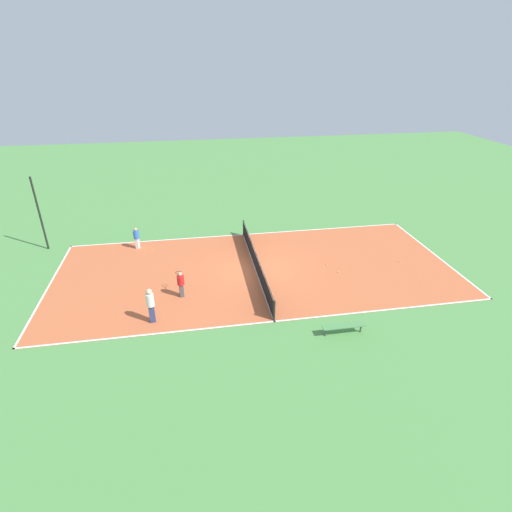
{
  "coord_description": "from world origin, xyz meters",
  "views": [
    {
      "loc": [
        -19.93,
        3.43,
        11.17
      ],
      "look_at": [
        0.0,
        0.0,
        0.9
      ],
      "focal_mm": 28.0,
      "sensor_mm": 36.0,
      "label": 1
    }
  ],
  "objects_px": {
    "bench": "(344,327)",
    "tennis_ball_right_alley": "(400,261)",
    "tennis_ball_far_baseline": "(152,249)",
    "tennis_ball_left_sideline": "(327,265)",
    "player_coach_red": "(181,283)",
    "fence_post_back_right": "(40,214)",
    "tennis_net": "(256,261)",
    "player_near_blue": "(136,237)",
    "tennis_ball_midcourt": "(338,272)",
    "player_far_white": "(151,303)"
  },
  "relations": [
    {
      "from": "tennis_ball_far_baseline",
      "to": "tennis_ball_right_alley",
      "type": "distance_m",
      "value": 15.38
    },
    {
      "from": "tennis_ball_midcourt",
      "to": "player_coach_red",
      "type": "bearing_deg",
      "value": 96.35
    },
    {
      "from": "bench",
      "to": "player_coach_red",
      "type": "bearing_deg",
      "value": -31.61
    },
    {
      "from": "tennis_net",
      "to": "player_coach_red",
      "type": "distance_m",
      "value": 4.75
    },
    {
      "from": "player_far_white",
      "to": "tennis_ball_midcourt",
      "type": "distance_m",
      "value": 10.64
    },
    {
      "from": "tennis_ball_midcourt",
      "to": "player_far_white",
      "type": "bearing_deg",
      "value": 106.37
    },
    {
      "from": "bench",
      "to": "tennis_ball_far_baseline",
      "type": "xyz_separation_m",
      "value": [
        10.25,
        8.94,
        -0.34
      ]
    },
    {
      "from": "tennis_ball_right_alley",
      "to": "tennis_ball_midcourt",
      "type": "height_order",
      "value": "same"
    },
    {
      "from": "tennis_ball_far_baseline",
      "to": "tennis_ball_left_sideline",
      "type": "distance_m",
      "value": 11.05
    },
    {
      "from": "tennis_net",
      "to": "tennis_ball_far_baseline",
      "type": "relative_size",
      "value": 148.21
    },
    {
      "from": "tennis_net",
      "to": "tennis_ball_left_sideline",
      "type": "height_order",
      "value": "tennis_net"
    },
    {
      "from": "tennis_ball_far_baseline",
      "to": "tennis_ball_right_alley",
      "type": "xyz_separation_m",
      "value": [
        -4.3,
        -14.77,
        0.0
      ]
    },
    {
      "from": "player_near_blue",
      "to": "tennis_ball_left_sideline",
      "type": "distance_m",
      "value": 12.01
    },
    {
      "from": "player_coach_red",
      "to": "tennis_ball_midcourt",
      "type": "distance_m",
      "value": 8.91
    },
    {
      "from": "player_coach_red",
      "to": "player_far_white",
      "type": "distance_m",
      "value": 2.43
    },
    {
      "from": "fence_post_back_right",
      "to": "bench",
      "type": "bearing_deg",
      "value": -126.63
    },
    {
      "from": "tennis_net",
      "to": "tennis_ball_far_baseline",
      "type": "distance_m",
      "value": 7.2
    },
    {
      "from": "tennis_ball_far_baseline",
      "to": "fence_post_back_right",
      "type": "relative_size",
      "value": 0.01
    },
    {
      "from": "tennis_ball_right_alley",
      "to": "player_coach_red",
      "type": "bearing_deg",
      "value": 97.07
    },
    {
      "from": "bench",
      "to": "tennis_ball_left_sideline",
      "type": "xyz_separation_m",
      "value": [
        6.3,
        -1.38,
        -0.34
      ]
    },
    {
      "from": "tennis_ball_left_sideline",
      "to": "fence_post_back_right",
      "type": "distance_m",
      "value": 17.81
    },
    {
      "from": "player_near_blue",
      "to": "tennis_ball_midcourt",
      "type": "xyz_separation_m",
      "value": [
        -5.24,
        -11.57,
        -0.75
      ]
    },
    {
      "from": "tennis_net",
      "to": "fence_post_back_right",
      "type": "bearing_deg",
      "value": 68.32
    },
    {
      "from": "bench",
      "to": "tennis_ball_left_sideline",
      "type": "height_order",
      "value": "bench"
    },
    {
      "from": "tennis_net",
      "to": "tennis_ball_midcourt",
      "type": "bearing_deg",
      "value": -104.08
    },
    {
      "from": "tennis_net",
      "to": "player_far_white",
      "type": "distance_m",
      "value": 6.97
    },
    {
      "from": "tennis_net",
      "to": "player_near_blue",
      "type": "height_order",
      "value": "player_near_blue"
    },
    {
      "from": "player_far_white",
      "to": "tennis_ball_left_sideline",
      "type": "xyz_separation_m",
      "value": [
        3.96,
        -9.8,
        -0.98
      ]
    },
    {
      "from": "player_coach_red",
      "to": "tennis_ball_midcourt",
      "type": "relative_size",
      "value": 20.6
    },
    {
      "from": "tennis_ball_far_baseline",
      "to": "fence_post_back_right",
      "type": "distance_m",
      "value": 7.05
    },
    {
      "from": "tennis_ball_right_alley",
      "to": "tennis_ball_left_sideline",
      "type": "xyz_separation_m",
      "value": [
        0.35,
        4.44,
        0.0
      ]
    },
    {
      "from": "player_coach_red",
      "to": "fence_post_back_right",
      "type": "bearing_deg",
      "value": 40.3
    },
    {
      "from": "bench",
      "to": "tennis_ball_right_alley",
      "type": "relative_size",
      "value": 28.53
    },
    {
      "from": "bench",
      "to": "tennis_ball_midcourt",
      "type": "distance_m",
      "value": 5.62
    },
    {
      "from": "tennis_ball_left_sideline",
      "to": "fence_post_back_right",
      "type": "xyz_separation_m",
      "value": [
        5.21,
        16.87,
        2.3
      ]
    },
    {
      "from": "fence_post_back_right",
      "to": "tennis_ball_far_baseline",
      "type": "bearing_deg",
      "value": -100.89
    },
    {
      "from": "player_coach_red",
      "to": "fence_post_back_right",
      "type": "distance_m",
      "value": 11.16
    },
    {
      "from": "player_far_white",
      "to": "tennis_ball_left_sideline",
      "type": "bearing_deg",
      "value": 10.6
    },
    {
      "from": "tennis_net",
      "to": "player_near_blue",
      "type": "distance_m",
      "value": 8.1
    },
    {
      "from": "bench",
      "to": "player_coach_red",
      "type": "height_order",
      "value": "player_coach_red"
    },
    {
      "from": "tennis_ball_far_baseline",
      "to": "player_near_blue",
      "type": "bearing_deg",
      "value": 70.34
    },
    {
      "from": "tennis_net",
      "to": "tennis_ball_far_baseline",
      "type": "height_order",
      "value": "tennis_net"
    },
    {
      "from": "player_near_blue",
      "to": "tennis_ball_right_alley",
      "type": "xyz_separation_m",
      "value": [
        -4.62,
        -15.64,
        -0.75
      ]
    },
    {
      "from": "tennis_ball_far_baseline",
      "to": "tennis_ball_midcourt",
      "type": "distance_m",
      "value": 11.77
    },
    {
      "from": "tennis_ball_left_sideline",
      "to": "bench",
      "type": "bearing_deg",
      "value": 167.62
    },
    {
      "from": "player_coach_red",
      "to": "player_near_blue",
      "type": "height_order",
      "value": "player_near_blue"
    },
    {
      "from": "tennis_ball_midcourt",
      "to": "fence_post_back_right",
      "type": "relative_size",
      "value": 0.01
    },
    {
      "from": "bench",
      "to": "player_far_white",
      "type": "distance_m",
      "value": 8.76
    },
    {
      "from": "tennis_ball_far_baseline",
      "to": "tennis_ball_left_sideline",
      "type": "height_order",
      "value": "same"
    },
    {
      "from": "tennis_net",
      "to": "fence_post_back_right",
      "type": "relative_size",
      "value": 2.14
    }
  ]
}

